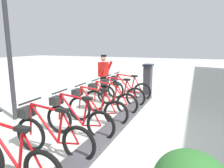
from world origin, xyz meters
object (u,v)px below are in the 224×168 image
object	(u,v)px
bike_docked_1	(118,93)
bike_docked_5	(50,133)
lamp_post	(7,27)
worker_near_rack	(104,74)
bike_docked_2	(108,99)
bike_docked_3	(94,107)
payment_kiosk	(148,79)
bike_docked_0	(127,88)
bike_docked_4	(76,118)
bike_docked_6	(9,157)

from	to	relation	value
bike_docked_1	bike_docked_5	distance (m)	3.44
lamp_post	bike_docked_1	bearing A→B (deg)	-132.64
worker_near_rack	lamp_post	xyz separation A→B (m)	(1.16, 3.28, 1.56)
bike_docked_1	bike_docked_2	xyz separation A→B (m)	(0.00, 0.86, 0.00)
bike_docked_1	bike_docked_3	bearing A→B (deg)	90.00
payment_kiosk	lamp_post	xyz separation A→B (m)	(2.73, 4.19, 1.81)
bike_docked_0	bike_docked_3	distance (m)	2.58
bike_docked_5	payment_kiosk	bearing A→B (deg)	-96.18
bike_docked_4	lamp_post	distance (m)	2.98
payment_kiosk	worker_near_rack	world-z (taller)	worker_near_rack
bike_docked_2	bike_docked_6	bearing A→B (deg)	90.00
bike_docked_3	lamp_post	xyz separation A→B (m)	(2.16, 0.63, 2.04)
bike_docked_1	lamp_post	world-z (taller)	lamp_post
bike_docked_2	worker_near_rack	bearing A→B (deg)	-60.95
bike_docked_4	bike_docked_3	bearing A→B (deg)	-90.00
bike_docked_6	bike_docked_0	bearing A→B (deg)	-90.00
bike_docked_5	bike_docked_2	bearing A→B (deg)	-90.00
bike_docked_4	bike_docked_6	distance (m)	1.72
bike_docked_2	bike_docked_5	world-z (taller)	same
bike_docked_5	bike_docked_3	bearing A→B (deg)	-90.00
payment_kiosk	lamp_post	size ratio (longest dim) A/B	0.34
payment_kiosk	bike_docked_4	size ratio (longest dim) A/B	0.74
bike_docked_5	lamp_post	distance (m)	3.17
worker_near_rack	bike_docked_5	bearing A→B (deg)	102.85
payment_kiosk	lamp_post	distance (m)	5.32
bike_docked_6	payment_kiosk	bearing A→B (deg)	-95.32
bike_docked_0	bike_docked_5	bearing A→B (deg)	90.00
bike_docked_1	worker_near_rack	world-z (taller)	worker_near_rack
bike_docked_6	bike_docked_1	bearing A→B (deg)	-90.00
bike_docked_3	worker_near_rack	size ratio (longest dim) A/B	1.04
bike_docked_0	bike_docked_6	bearing A→B (deg)	90.00
bike_docked_0	worker_near_rack	bearing A→B (deg)	-4.47
bike_docked_5	lamp_post	xyz separation A→B (m)	(2.16, -1.09, 2.04)
bike_docked_2	worker_near_rack	xyz separation A→B (m)	(1.00, -1.80, 0.48)
payment_kiosk	bike_docked_3	bearing A→B (deg)	80.88
bike_docked_1	bike_docked_4	size ratio (longest dim) A/B	1.00
bike_docked_6	lamp_post	distance (m)	3.56
payment_kiosk	bike_docked_5	world-z (taller)	payment_kiosk
bike_docked_2	bike_docked_6	size ratio (longest dim) A/B	1.00
bike_docked_3	bike_docked_6	xyz separation A→B (m)	(0.00, 2.58, 0.00)
bike_docked_3	lamp_post	distance (m)	3.04
bike_docked_3	bike_docked_5	world-z (taller)	same
bike_docked_3	bike_docked_5	size ratio (longest dim) A/B	1.00
bike_docked_2	lamp_post	world-z (taller)	lamp_post
bike_docked_3	bike_docked_5	distance (m)	1.72
bike_docked_3	lamp_post	size ratio (longest dim) A/B	0.46
payment_kiosk	bike_docked_5	distance (m)	5.32
bike_docked_5	worker_near_rack	size ratio (longest dim) A/B	1.04
bike_docked_0	bike_docked_4	bearing A→B (deg)	90.00
lamp_post	bike_docked_4	bearing A→B (deg)	173.82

